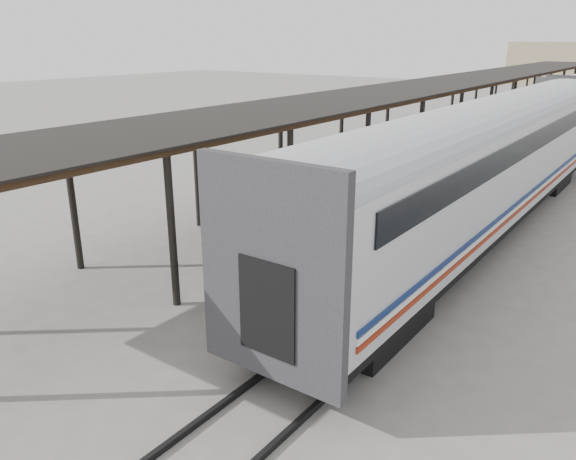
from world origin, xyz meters
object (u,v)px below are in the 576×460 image
Objects in this scene: baggage_cart at (270,273)px; pedestrian at (377,159)px; porter at (261,246)px; luggage_tug at (403,158)px.

baggage_cart is 14.41m from pedestrian.
baggage_cart is 1.63× the size of porter.
pedestrian is (-4.29, 14.48, -0.77)m from porter.
baggage_cart is at bearing 44.96° from porter.
pedestrian is at bearing 40.44° from porter.
porter is at bearing -56.81° from baggage_cart.
luggage_tug is 1.00× the size of pedestrian.
baggage_cart is 1.47× the size of pedestrian.
baggage_cart is at bearing -65.55° from luggage_tug.
porter reaches higher than baggage_cart.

